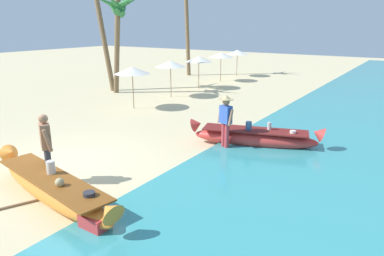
{
  "coord_description": "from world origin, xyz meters",
  "views": [
    {
      "loc": [
        7.98,
        -5.79,
        3.77
      ],
      "look_at": [
        2.61,
        2.41,
        0.9
      ],
      "focal_mm": 33.54,
      "sensor_mm": 36.0,
      "label": 1
    }
  ],
  "objects_px": {
    "person_tourist_customer": "(46,145)",
    "palm_tree_tall_inland": "(117,14)",
    "person_vendor_hatted": "(226,119)",
    "cooler_box": "(95,223)",
    "boat_orange_foreground": "(52,188)",
    "paddle": "(18,205)",
    "boat_red_midground": "(255,137)"
  },
  "relations": [
    {
      "from": "palm_tree_tall_inland",
      "to": "paddle",
      "type": "relative_size",
      "value": 2.97
    },
    {
      "from": "boat_orange_foreground",
      "to": "cooler_box",
      "type": "height_order",
      "value": "boat_orange_foreground"
    },
    {
      "from": "person_tourist_customer",
      "to": "paddle",
      "type": "distance_m",
      "value": 1.53
    },
    {
      "from": "person_vendor_hatted",
      "to": "cooler_box",
      "type": "relative_size",
      "value": 3.13
    },
    {
      "from": "person_vendor_hatted",
      "to": "cooler_box",
      "type": "xyz_separation_m",
      "value": [
        0.12,
        -5.36,
        -0.83
      ]
    },
    {
      "from": "boat_red_midground",
      "to": "paddle",
      "type": "height_order",
      "value": "boat_red_midground"
    },
    {
      "from": "person_vendor_hatted",
      "to": "palm_tree_tall_inland",
      "type": "bearing_deg",
      "value": 151.16
    },
    {
      "from": "palm_tree_tall_inland",
      "to": "cooler_box",
      "type": "relative_size",
      "value": 9.6
    },
    {
      "from": "boat_orange_foreground",
      "to": "palm_tree_tall_inland",
      "type": "distance_m",
      "value": 13.27
    },
    {
      "from": "boat_red_midground",
      "to": "person_vendor_hatted",
      "type": "relative_size",
      "value": 2.38
    },
    {
      "from": "boat_orange_foreground",
      "to": "paddle",
      "type": "bearing_deg",
      "value": -126.05
    },
    {
      "from": "person_tourist_customer",
      "to": "cooler_box",
      "type": "height_order",
      "value": "person_tourist_customer"
    },
    {
      "from": "boat_red_midground",
      "to": "paddle",
      "type": "distance_m",
      "value": 6.89
    },
    {
      "from": "person_tourist_customer",
      "to": "palm_tree_tall_inland",
      "type": "xyz_separation_m",
      "value": [
        -6.81,
        9.56,
        3.25
      ]
    },
    {
      "from": "person_tourist_customer",
      "to": "palm_tree_tall_inland",
      "type": "bearing_deg",
      "value": 125.44
    },
    {
      "from": "boat_red_midground",
      "to": "cooler_box",
      "type": "relative_size",
      "value": 7.46
    },
    {
      "from": "boat_red_midground",
      "to": "person_tourist_customer",
      "type": "xyz_separation_m",
      "value": [
        -3.1,
        -5.23,
        0.67
      ]
    },
    {
      "from": "boat_red_midground",
      "to": "person_tourist_customer",
      "type": "height_order",
      "value": "person_tourist_customer"
    },
    {
      "from": "palm_tree_tall_inland",
      "to": "paddle",
      "type": "distance_m",
      "value": 13.56
    },
    {
      "from": "boat_orange_foreground",
      "to": "paddle",
      "type": "xyz_separation_m",
      "value": [
        -0.42,
        -0.58,
        -0.27
      ]
    },
    {
      "from": "boat_orange_foreground",
      "to": "cooler_box",
      "type": "xyz_separation_m",
      "value": [
        1.73,
        -0.36,
        -0.12
      ]
    },
    {
      "from": "palm_tree_tall_inland",
      "to": "boat_orange_foreground",
      "type": "bearing_deg",
      "value": -52.86
    },
    {
      "from": "boat_orange_foreground",
      "to": "boat_red_midground",
      "type": "bearing_deg",
      "value": 68.62
    },
    {
      "from": "person_vendor_hatted",
      "to": "palm_tree_tall_inland",
      "type": "xyz_separation_m",
      "value": [
        -9.26,
        5.1,
        3.23
      ]
    },
    {
      "from": "boat_red_midground",
      "to": "person_vendor_hatted",
      "type": "bearing_deg",
      "value": -130.34
    },
    {
      "from": "boat_red_midground",
      "to": "person_vendor_hatted",
      "type": "distance_m",
      "value": 1.21
    },
    {
      "from": "boat_orange_foreground",
      "to": "person_tourist_customer",
      "type": "bearing_deg",
      "value": 147.54
    },
    {
      "from": "cooler_box",
      "to": "palm_tree_tall_inland",
      "type": "bearing_deg",
      "value": 132.82
    },
    {
      "from": "person_tourist_customer",
      "to": "palm_tree_tall_inland",
      "type": "relative_size",
      "value": 0.33
    },
    {
      "from": "boat_red_midground",
      "to": "person_tourist_customer",
      "type": "relative_size",
      "value": 2.36
    },
    {
      "from": "boat_orange_foreground",
      "to": "boat_red_midground",
      "type": "relative_size",
      "value": 1.17
    },
    {
      "from": "cooler_box",
      "to": "person_tourist_customer",
      "type": "bearing_deg",
      "value": 161.69
    }
  ]
}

